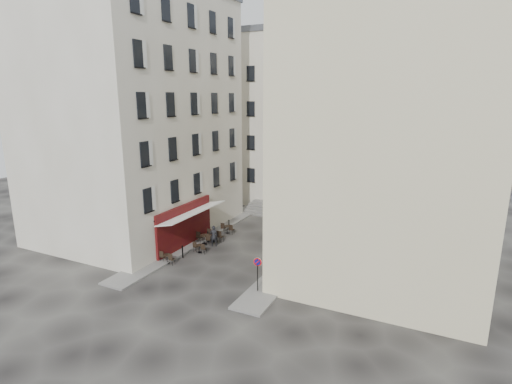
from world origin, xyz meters
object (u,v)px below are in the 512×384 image
Objects in this scene: bistro_table_b at (200,248)px; pedestrian at (214,236)px; bistro_table_a at (167,258)px; no_parking_sign at (258,268)px.

pedestrian is (0.23, 1.67, 0.45)m from bistro_table_b.
pedestrian reaches higher than bistro_table_b.
bistro_table_a is 1.06× the size of bistro_table_b.
pedestrian is at bearing 74.83° from bistro_table_a.
bistro_table_a reaches higher than bistro_table_b.
bistro_table_a is at bearing -109.38° from bistro_table_b.
pedestrian reaches higher than bistro_table_a.
no_parking_sign is 8.60m from pedestrian.
bistro_table_a is 0.71× the size of pedestrian.
no_parking_sign is 1.33× the size of pedestrian.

